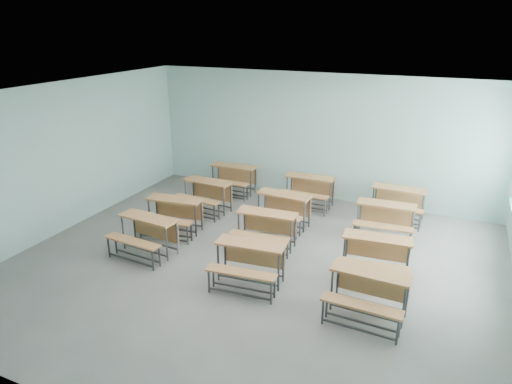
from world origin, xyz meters
TOP-DOWN VIEW (x-y plane):
  - room at (0.08, 0.03)m, footprint 9.04×8.04m
  - desk_unit_r0c0 at (-2.14, -0.45)m, footprint 1.27×0.90m
  - desk_unit_r0c1 at (0.18, -0.64)m, footprint 1.28×0.92m
  - desk_unit_r0c2 at (2.26, -0.77)m, footprint 1.24×0.85m
  - desk_unit_r1c0 at (-2.21, 0.60)m, footprint 1.29×0.94m
  - desk_unit_r1c1 at (-0.08, 0.72)m, footprint 1.26×0.90m
  - desk_unit_r1c2 at (2.16, 0.50)m, footprint 1.28×0.92m
  - desk_unit_r2c0 at (-2.16, 1.92)m, footprint 1.26×0.90m
  - desk_unit_r2c1 at (-0.15, 1.84)m, footprint 1.26×0.88m
  - desk_unit_r2c2 at (2.04, 2.18)m, footprint 1.25×0.88m
  - desk_unit_r3c0 at (-2.13, 3.29)m, footprint 1.23×0.85m
  - desk_unit_r3c1 at (0.01, 3.26)m, footprint 1.21×0.81m
  - desk_unit_r3c2 at (2.15, 3.29)m, footprint 1.22×0.82m

SIDE VIEW (x-z plane):
  - desk_unit_r0c0 at x=-2.14m, z-range 0.13..0.89m
  - desk_unit_r0c1 at x=0.18m, z-range 0.13..0.89m
  - desk_unit_r0c2 at x=2.26m, z-range 0.13..0.89m
  - desk_unit_r1c0 at x=-2.21m, z-range 0.13..0.89m
  - desk_unit_r1c1 at x=-0.08m, z-range 0.13..0.89m
  - desk_unit_r1c2 at x=2.16m, z-range 0.13..0.89m
  - desk_unit_r2c0 at x=-2.16m, z-range 0.13..0.89m
  - desk_unit_r2c1 at x=-0.15m, z-range 0.13..0.89m
  - desk_unit_r2c2 at x=2.04m, z-range 0.13..0.89m
  - desk_unit_r3c0 at x=-2.13m, z-range 0.13..0.89m
  - desk_unit_r3c1 at x=0.01m, z-range 0.13..0.89m
  - desk_unit_r3c2 at x=2.15m, z-range 0.13..0.89m
  - room at x=0.08m, z-range -0.02..3.22m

